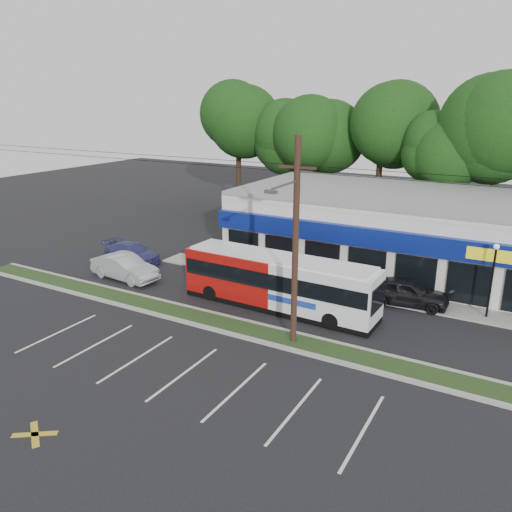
{
  "coord_description": "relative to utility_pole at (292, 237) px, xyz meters",
  "views": [
    {
      "loc": [
        12.36,
        -19.26,
        11.45
      ],
      "look_at": [
        -1.37,
        5.0,
        2.71
      ],
      "focal_mm": 35.0,
      "sensor_mm": 36.0,
      "label": 1
    }
  ],
  "objects": [
    {
      "name": "ground",
      "position": [
        -2.83,
        -0.93,
        -5.41
      ],
      "size": [
        120.0,
        120.0,
        0.0
      ],
      "primitive_type": "plane",
      "color": "black",
      "rests_on": "ground"
    },
    {
      "name": "car_blue",
      "position": [
        -15.83,
        5.96,
        -4.72
      ],
      "size": [
        4.97,
        2.44,
        1.39
      ],
      "primitive_type": "imported",
      "rotation": [
        0.0,
        0.0,
        1.47
      ],
      "color": "navy",
      "rests_on": "ground"
    },
    {
      "name": "tree_line",
      "position": [
        1.17,
        25.07,
        3.0
      ],
      "size": [
        46.76,
        6.76,
        11.83
      ],
      "color": "black",
      "rests_on": "ground"
    },
    {
      "name": "lamp_post",
      "position": [
        8.17,
        7.87,
        -2.74
      ],
      "size": [
        0.3,
        0.3,
        4.25
      ],
      "color": "black",
      "rests_on": "ground"
    },
    {
      "name": "pedestrian_a",
      "position": [
        -0.83,
        5.07,
        -4.56
      ],
      "size": [
        0.7,
        0.55,
        1.71
      ],
      "primitive_type": "imported",
      "rotation": [
        0.0,
        0.0,
        3.39
      ],
      "color": "beige",
      "rests_on": "ground"
    },
    {
      "name": "pedestrian_b",
      "position": [
        2.19,
        6.46,
        -4.63
      ],
      "size": [
        0.9,
        0.79,
        1.56
      ],
      "primitive_type": "imported",
      "rotation": [
        0.0,
        0.0,
        2.85
      ],
      "color": "#BBB4A9",
      "rests_on": "ground"
    },
    {
      "name": "utility_pole",
      "position": [
        0.0,
        0.0,
        0.0
      ],
      "size": [
        50.0,
        2.77,
        10.0
      ],
      "color": "black",
      "rests_on": "ground"
    },
    {
      "name": "curb_north",
      "position": [
        -2.83,
        0.92,
        -5.34
      ],
      "size": [
        40.0,
        0.25,
        0.14
      ],
      "primitive_type": "cube",
      "color": "#9E9E93",
      "rests_on": "ground"
    },
    {
      "name": "grass_strip",
      "position": [
        -2.83,
        0.07,
        -5.35
      ],
      "size": [
        40.0,
        1.6,
        0.12
      ],
      "primitive_type": "cube",
      "color": "#1D3415",
      "rests_on": "ground"
    },
    {
      "name": "curb_south",
      "position": [
        -2.83,
        -0.78,
        -5.34
      ],
      "size": [
        40.0,
        0.25,
        0.14
      ],
      "primitive_type": "cube",
      "color": "#9E9E93",
      "rests_on": "ground"
    },
    {
      "name": "car_silver",
      "position": [
        -13.54,
        2.83,
        -4.59
      ],
      "size": [
        5.14,
        2.16,
        1.65
      ],
      "primitive_type": "imported",
      "rotation": [
        0.0,
        0.0,
        1.49
      ],
      "color": "#ABADB3",
      "rests_on": "ground"
    },
    {
      "name": "sidewalk",
      "position": [
        2.17,
        8.07,
        -5.36
      ],
      "size": [
        32.0,
        2.2,
        0.1
      ],
      "primitive_type": "cube",
      "color": "#9E9E93",
      "rests_on": "ground"
    },
    {
      "name": "car_dark",
      "position": [
        3.85,
        7.57,
        -4.61
      ],
      "size": [
        4.93,
        2.45,
        1.62
      ],
      "primitive_type": "imported",
      "rotation": [
        0.0,
        0.0,
        1.69
      ],
      "color": "black",
      "rests_on": "ground"
    },
    {
      "name": "metrobus",
      "position": [
        -2.43,
        3.57,
        -3.77
      ],
      "size": [
        11.62,
        2.77,
        3.11
      ],
      "rotation": [
        0.0,
        0.0,
        -0.03
      ],
      "color": "#9D0E0C",
      "rests_on": "ground"
    },
    {
      "name": "strip_mall",
      "position": [
        2.67,
        14.99,
        -2.76
      ],
      "size": [
        25.0,
        12.55,
        5.3
      ],
      "color": "silver",
      "rests_on": "ground"
    }
  ]
}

